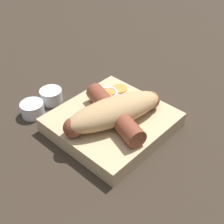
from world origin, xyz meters
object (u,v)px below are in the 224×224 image
object	(u,v)px
food_tray	(112,122)
condiment_cup_near	(51,96)
condiment_cup_far	(33,110)
bread_roll	(115,111)
sausage	(114,113)

from	to	relation	value
food_tray	condiment_cup_near	bearing A→B (deg)	-81.26
food_tray	condiment_cup_far	world-z (taller)	food_tray
bread_roll	sausage	distance (m)	0.01
food_tray	condiment_cup_near	xyz separation A→B (m)	(0.02, -0.15, -0.00)
sausage	food_tray	bearing A→B (deg)	-121.56
bread_roll	condiment_cup_far	xyz separation A→B (m)	(0.07, -0.16, -0.04)
sausage	condiment_cup_far	size ratio (longest dim) A/B	4.01
sausage	bread_roll	bearing A→B (deg)	79.40
food_tray	bread_roll	size ratio (longest dim) A/B	1.03
bread_roll	condiment_cup_far	world-z (taller)	bread_roll
condiment_cup_near	bread_roll	bearing A→B (deg)	95.65
condiment_cup_near	sausage	bearing A→B (deg)	95.84
food_tray	bread_roll	xyz separation A→B (m)	(0.01, 0.01, 0.04)
bread_roll	condiment_cup_near	bearing A→B (deg)	-84.35
sausage	condiment_cup_near	size ratio (longest dim) A/B	4.01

